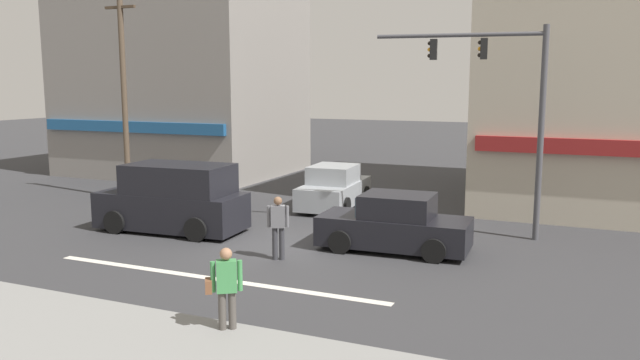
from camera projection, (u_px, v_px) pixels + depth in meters
name	position (u px, v px, depth m)	size (l,w,h in m)	color
ground_plane	(278.00, 244.00, 17.91)	(120.00, 120.00, 0.00)	#333335
lane_marking_stripe	(210.00, 278.00, 14.74)	(9.00, 0.24, 0.01)	silver
sidewalk_curb	(39.00, 360.00, 10.20)	(40.00, 5.00, 0.16)	gray
building_left_block	(183.00, 77.00, 31.93)	(10.62, 8.35, 9.76)	gray
utility_pole_near_left	(124.00, 96.00, 24.37)	(1.40, 0.22, 7.85)	brown
utility_pole_far_right	(589.00, 106.00, 20.39)	(1.40, 0.22, 7.38)	brown
traffic_light_mast	(507.00, 97.00, 18.01)	(4.85, 0.82, 6.20)	#47474C
van_crossing_center	(174.00, 199.00, 19.31)	(4.70, 2.25, 2.11)	black
sedan_crossing_rightbound	(334.00, 188.00, 23.12)	(2.09, 4.20, 1.58)	#999EA3
sedan_parked_curbside	(395.00, 225.00, 17.10)	(4.17, 2.02, 1.58)	black
pedestrian_foreground_with_bag	(225.00, 287.00, 11.16)	(0.66, 0.48, 1.67)	#4C4742
pedestrian_far_side	(278.00, 224.00, 16.16)	(0.53, 0.35, 1.67)	#333338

